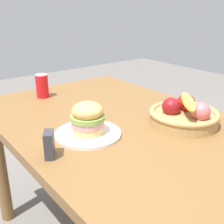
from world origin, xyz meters
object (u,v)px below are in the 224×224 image
(soda_can, at_px, (42,86))
(sandwich, at_px, (88,118))
(napkin_holder, at_px, (49,145))
(plate, at_px, (88,134))
(fruit_basket, at_px, (184,114))

(soda_can, bearing_deg, sandwich, -7.15)
(sandwich, distance_m, napkin_holder, 0.20)
(plate, distance_m, fruit_basket, 0.41)
(napkin_holder, bearing_deg, sandwich, 138.47)
(plate, height_order, sandwich, sandwich)
(sandwich, xyz_separation_m, napkin_holder, (0.06, -0.19, -0.03))
(plate, bearing_deg, fruit_basket, 67.02)
(sandwich, bearing_deg, napkin_holder, -72.42)
(fruit_basket, bearing_deg, sandwich, -112.98)
(plate, distance_m, soda_can, 0.55)
(sandwich, distance_m, soda_can, 0.55)
(sandwich, relative_size, fruit_basket, 0.46)
(sandwich, xyz_separation_m, soda_can, (-0.55, 0.07, -0.01))
(fruit_basket, bearing_deg, soda_can, -156.54)
(sandwich, bearing_deg, plate, 180.00)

